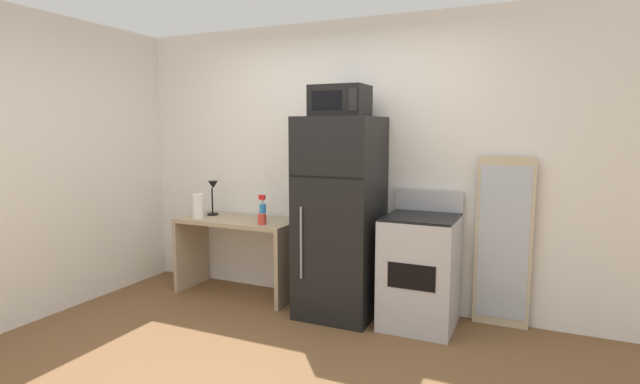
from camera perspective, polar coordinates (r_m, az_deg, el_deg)
name	(u,v)px	position (r m, az deg, el deg)	size (l,w,h in m)	color
ground_plane	(246,377)	(3.43, -8.76, -20.76)	(12.00, 12.00, 0.00)	brown
wall_back_white	(343,163)	(4.55, 2.68, 3.40)	(5.00, 0.10, 2.60)	white
wall_left_brick	(12,169)	(4.64, -32.55, 2.33)	(0.10, 4.00, 2.60)	silver
desk	(238,241)	(4.83, -9.66, -5.77)	(1.18, 0.52, 0.75)	tan
desk_lamp	(213,192)	(4.99, -12.52, 0.01)	(0.14, 0.12, 0.35)	black
paper_towel_roll	(198,206)	(4.89, -14.18, -1.61)	(0.11, 0.11, 0.24)	white
spray_bottle	(263,210)	(4.64, -6.78, -2.18)	(0.06, 0.06, 0.25)	#2D8CEA
coffee_mug	(262,219)	(4.47, -6.85, -3.20)	(0.08, 0.08, 0.10)	#D83F33
refrigerator	(340,217)	(4.19, 2.41, -3.00)	(0.65, 0.68, 1.72)	black
microwave	(340,101)	(4.11, 2.37, 10.66)	(0.46, 0.35, 0.26)	black
oven_range	(420,270)	(4.11, 11.71, -9.00)	(0.58, 0.61, 1.10)	#B7B7BC
leaning_mirror	(503,243)	(4.22, 20.82, -5.64)	(0.44, 0.03, 1.40)	#C6B793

